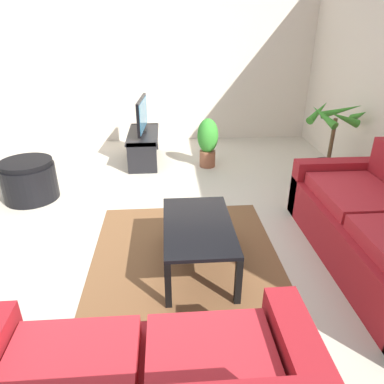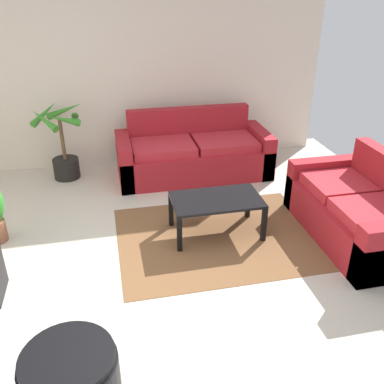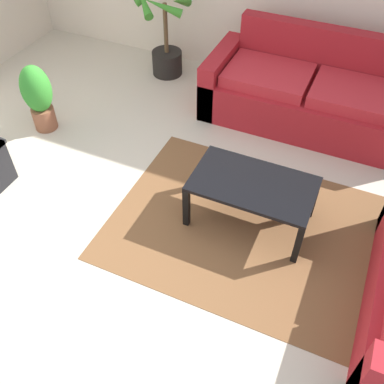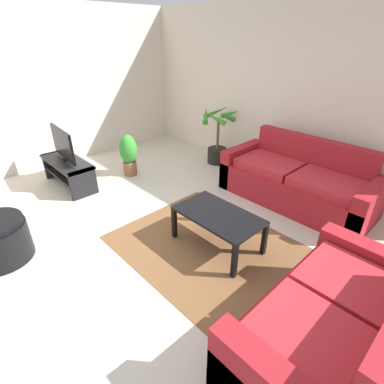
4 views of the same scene
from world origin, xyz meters
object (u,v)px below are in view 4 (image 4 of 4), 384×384
couch_main (297,183)px  couch_loveseat (333,329)px  tv_stand (68,169)px  coffee_table (218,218)px  potted_palm (218,140)px  tv (63,144)px  potted_plant_small (129,154)px

couch_main → couch_loveseat: bearing=-54.9°
tv_stand → coffee_table: size_ratio=1.12×
couch_loveseat → potted_palm: bearing=144.7°
tv → potted_plant_small: bearing=71.4°
coffee_table → couch_loveseat: bearing=-14.6°
couch_main → potted_palm: bearing=171.3°
couch_loveseat → potted_plant_small: size_ratio=2.35×
couch_main → couch_loveseat: size_ratio=1.27×
coffee_table → potted_palm: size_ratio=0.93×
coffee_table → potted_palm: (-1.71, 1.88, 0.06)m
couch_main → tv: tv is taller
couch_loveseat → potted_plant_small: bearing=169.2°
couch_main → potted_palm: size_ratio=2.03×
couch_loveseat → tv_stand: bearing=-177.2°
tv → coffee_table: size_ratio=0.86×
couch_loveseat → couch_main: bearing=125.1°
tv_stand → potted_palm: (1.00, 2.48, 0.15)m
tv_stand → coffee_table: bearing=12.3°
tv_stand → tv: bearing=85.8°
couch_loveseat → tv_stand: (-4.20, -0.20, -0.01)m
couch_loveseat → tv: 4.23m
coffee_table → potted_plant_small: bearing=171.6°
tv → coffee_table: 2.79m
coffee_table → potted_palm: potted_palm is taller
couch_loveseat → potted_palm: 3.93m
tv_stand → couch_loveseat: bearing=2.8°
tv → tv_stand: bearing=-94.2°
tv → potted_palm: (1.00, 2.47, -0.27)m
potted_palm → potted_plant_small: potted_palm is taller
tv → potted_palm: potted_palm is taller
coffee_table → tv_stand: bearing=-167.7°
couch_main → coffee_table: 1.61m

